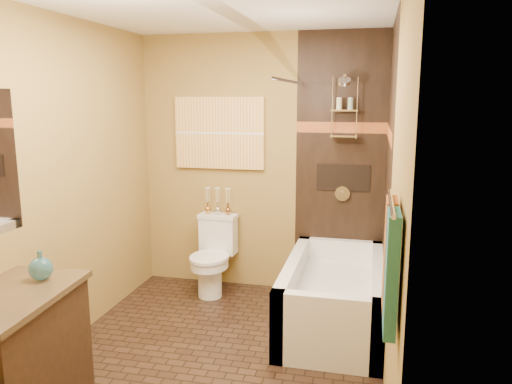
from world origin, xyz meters
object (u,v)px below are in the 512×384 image
(bathtub, at_px, (334,301))
(toilet, at_px, (213,255))
(sunset_painting, at_px, (219,133))
(vanity, at_px, (14,358))

(bathtub, height_order, toilet, toilet)
(sunset_painting, height_order, bathtub, sunset_painting)
(sunset_painting, xyz_separation_m, toilet, (0.00, -0.25, -1.17))
(sunset_painting, distance_m, toilet, 1.20)
(bathtub, bearing_deg, vanity, -135.40)
(sunset_painting, relative_size, vanity, 0.96)
(sunset_painting, height_order, vanity, sunset_painting)
(toilet, distance_m, vanity, 2.23)
(vanity, bearing_deg, toilet, 72.74)
(toilet, xyz_separation_m, vanity, (-0.51, -2.17, 0.02))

